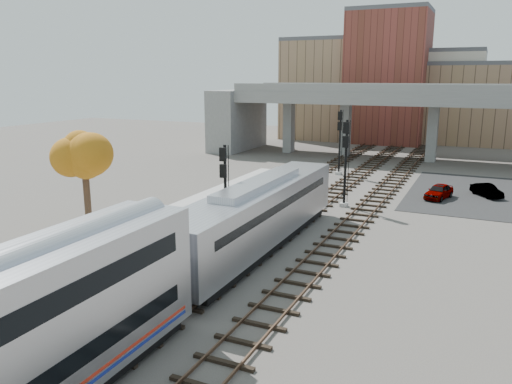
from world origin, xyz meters
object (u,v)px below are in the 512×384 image
Objects in this scene: tree at (84,156)px; locomotive at (259,214)px; signal_mast_near at (225,199)px; signal_mast_mid at (345,164)px; car_b at (487,190)px; signal_mast_far at (340,143)px; car_a at (439,191)px.

locomotive is at bearing 11.91° from tree.
signal_mast_near is 13.39m from signal_mast_mid.
signal_mast_near is 0.91× the size of signal_mast_mid.
signal_mast_near is at bearing -159.96° from car_b.
signal_mast_mid is at bearing 80.80° from locomotive.
locomotive is 12.56m from signal_mast_mid.
tree is 2.17× the size of car_b.
car_b is (14.65, -4.59, -2.83)m from signal_mast_far.
car_b is at bearing 39.04° from signal_mast_mid.
signal_mast_far is 2.07× the size of car_b.
car_a is at bearing 178.72° from car_b.
signal_mast_far is (-2.10, 25.49, 1.14)m from locomotive.
tree is (-13.22, -14.71, 1.90)m from signal_mast_mid.
signal_mast_far reaches higher than signal_mast_near.
car_a reaches higher than car_b.
car_b is (14.65, 21.29, -2.44)m from signal_mast_near.
locomotive is 25.60m from signal_mast_far.
signal_mast_far is at bearing 71.87° from tree.
locomotive is 5.08× the size of car_a.
signal_mast_far reaches higher than locomotive.
signal_mast_far is 0.95× the size of tree.
signal_mast_near is 9.63m from tree.
tree reaches higher than car_b.
signal_mast_near is (-2.10, -0.39, 0.76)m from locomotive.
signal_mast_far is at bearing 162.31° from car_a.
car_a is at bearing 59.84° from signal_mast_near.
signal_mast_mid is at bearing 48.05° from tree.
signal_mast_far is 13.31m from car_a.
signal_mast_far is (-4.10, 13.15, -0.07)m from signal_mast_mid.
locomotive is 24.44m from car_b.
signal_mast_mid is at bearing -72.68° from signal_mast_far.
tree is at bearing -118.44° from car_a.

